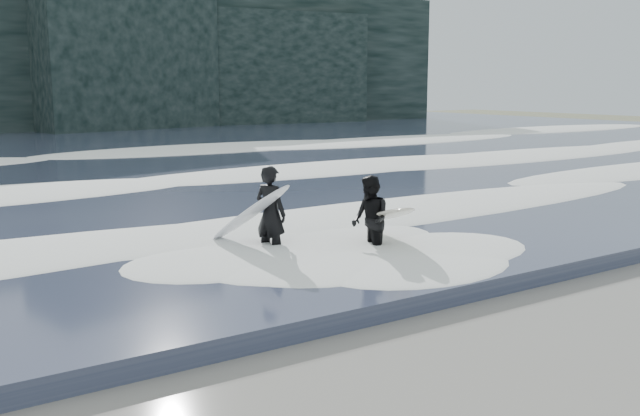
{
  "coord_description": "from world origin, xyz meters",
  "views": [
    {
      "loc": [
        -6.47,
        -4.16,
        3.2
      ],
      "look_at": [
        0.52,
        6.31,
        1.0
      ],
      "focal_mm": 40.0,
      "sensor_mm": 36.0,
      "label": 1
    }
  ],
  "objects": [
    {
      "name": "ground",
      "position": [
        0.0,
        0.0,
        0.0
      ],
      "size": [
        120.0,
        120.0,
        0.0
      ],
      "primitive_type": "plane",
      "color": "olive",
      "rests_on": "ground"
    },
    {
      "name": "sea",
      "position": [
        0.0,
        29.0,
        0.15
      ],
      "size": [
        90.0,
        52.0,
        0.3
      ],
      "primitive_type": "cube",
      "color": "#343A52",
      "rests_on": "ground"
    },
    {
      "name": "foam_near",
      "position": [
        0.0,
        9.0,
        0.4
      ],
      "size": [
        60.0,
        3.2,
        0.2
      ],
      "primitive_type": "ellipsoid",
      "color": "white",
      "rests_on": "sea"
    },
    {
      "name": "foam_mid",
      "position": [
        0.0,
        16.0,
        0.42
      ],
      "size": [
        60.0,
        4.0,
        0.24
      ],
      "primitive_type": "ellipsoid",
      "color": "white",
      "rests_on": "sea"
    },
    {
      "name": "foam_far",
      "position": [
        0.0,
        25.0,
        0.45
      ],
      "size": [
        60.0,
        4.8,
        0.3
      ],
      "primitive_type": "ellipsoid",
      "color": "white",
      "rests_on": "sea"
    },
    {
      "name": "surfer_left",
      "position": [
        -0.25,
        6.9,
        0.89
      ],
      "size": [
        1.3,
        1.93,
        1.76
      ],
      "color": "black",
      "rests_on": "ground"
    },
    {
      "name": "surfer_right",
      "position": [
        1.29,
        5.73,
        0.81
      ],
      "size": [
        1.52,
        2.34,
        1.59
      ],
      "color": "black",
      "rests_on": "ground"
    }
  ]
}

